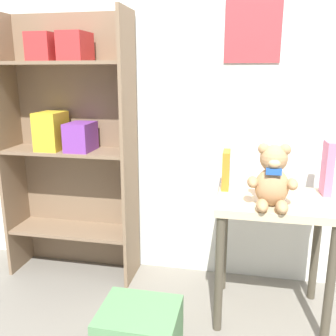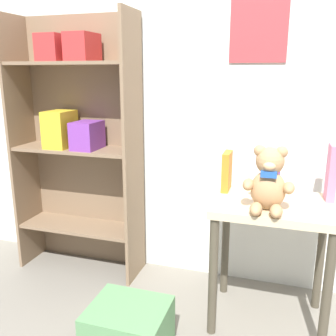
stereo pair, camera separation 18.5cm
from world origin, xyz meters
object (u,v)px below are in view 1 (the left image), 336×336
Objects in this scene: book_standing_purple at (275,172)px; storage_bin at (139,334)px; bookshelf_side at (70,136)px; book_standing_pink at (327,168)px; display_table at (274,221)px; teddy_bear at (273,178)px; book_standing_orange at (226,170)px.

storage_bin is (-0.54, -0.55, -0.58)m from book_standing_purple.
book_standing_pink is at bearing -4.75° from bookshelf_side.
teddy_bear is at bearing -104.24° from display_table.
book_standing_pink is at bearing 34.49° from storage_bin.
book_standing_purple is at bearing 90.00° from display_table.
book_standing_orange is (-0.21, 0.23, -0.03)m from teddy_bear.
bookshelf_side is 1.14m from teddy_bear.
bookshelf_side is at bearing 162.91° from teddy_bear.
book_standing_purple is (0.24, 0.01, -0.00)m from book_standing_orange.
storage_bin is (-0.78, -0.53, -0.62)m from book_standing_pink.
book_standing_purple is at bearing 175.38° from book_standing_pink.
teddy_bear is 0.31m from book_standing_orange.
teddy_bear is at bearing 31.24° from storage_bin.
book_standing_orange is 0.47m from book_standing_pink.
teddy_bear is 0.24m from book_standing_purple.
teddy_bear reaches higher than book_standing_orange.
bookshelf_side is 2.46× the size of display_table.
bookshelf_side reaches higher than book_standing_purple.
display_table is at bearing -87.87° from book_standing_purple.
book_standing_pink is 0.79× the size of storage_bin.
book_standing_orange is at bearing -6.93° from bookshelf_side.
bookshelf_side is 4.56× the size of storage_bin.
bookshelf_side is at bearing 172.55° from book_standing_orange.
book_standing_orange is 0.24m from book_standing_purple.
storage_bin is at bearing -48.39° from bookshelf_side.
teddy_bear is at bearing -17.09° from bookshelf_side.
storage_bin is at bearing -120.11° from book_standing_orange.
teddy_bear reaches higher than book_standing_pink.
teddy_bear is 1.45× the size of book_standing_orange.
book_standing_purple is 0.72× the size of book_standing_pink.
book_standing_orange is at bearing 132.39° from teddy_bear.
book_standing_pink reaches higher than book_standing_purple.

